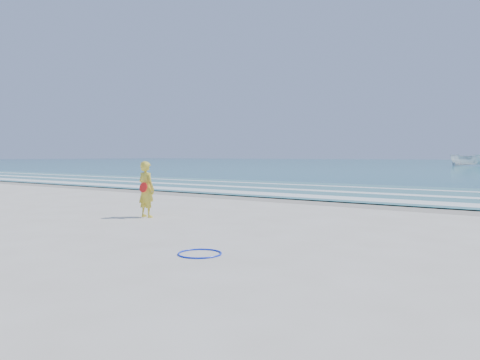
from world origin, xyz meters
The scene contains 9 objects.
ground centered at (0.00, 0.00, 0.00)m, with size 400.00×400.00×0.00m, color silver.
wet_sand centered at (0.00, 9.00, 0.00)m, with size 400.00×2.40×0.00m, color #B2A893.
shallow centered at (0.00, 14.00, 0.04)m, with size 400.00×10.00×0.01m, color #59B7AD.
foam_near centered at (0.00, 10.30, 0.05)m, with size 400.00×1.40×0.01m, color white.
foam_mid centered at (0.00, 13.20, 0.05)m, with size 400.00×0.90×0.01m, color white.
foam_far centered at (0.00, 16.50, 0.05)m, with size 400.00×0.60×0.01m, color white.
hoop centered at (3.05, -0.44, 0.01)m, with size 0.75×0.75×0.03m, color #0C2AE4.
boat centered at (-5.37, 74.31, 1.04)m, with size 1.94×5.17×2.00m, color white.
woman centered at (-1.23, 2.37, 0.76)m, with size 0.58×0.42×1.52m.
Camera 1 is at (8.15, -6.42, 1.67)m, focal length 35.00 mm.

